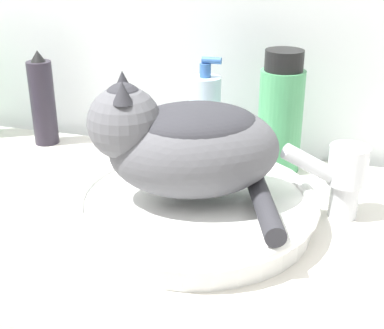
% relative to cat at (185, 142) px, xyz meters
% --- Properties ---
extents(sink_basin, '(0.37, 0.37, 0.05)m').
position_rel_cat_xyz_m(sink_basin, '(0.01, 0.01, -0.10)').
color(sink_basin, white).
rests_on(sink_basin, vanity_counter).
extents(cat, '(0.29, 0.25, 0.18)m').
position_rel_cat_xyz_m(cat, '(0.00, 0.00, 0.00)').
color(cat, '#56565B').
rests_on(cat, sink_basin).
extents(faucet, '(0.13, 0.08, 0.12)m').
position_rel_cat_xyz_m(faucet, '(0.22, 0.09, -0.06)').
color(faucet, silver).
rests_on(faucet, vanity_counter).
extents(hairspray_can_black, '(0.05, 0.05, 0.19)m').
position_rel_cat_xyz_m(hairspray_can_black, '(-0.37, 0.24, -0.04)').
color(hairspray_can_black, '#28232D').
rests_on(hairspray_can_black, vanity_counter).
extents(mouthwash_bottle, '(0.08, 0.08, 0.22)m').
position_rel_cat_xyz_m(mouthwash_bottle, '(0.10, 0.24, -0.03)').
color(mouthwash_bottle, '#4CA366').
rests_on(mouthwash_bottle, vanity_counter).
extents(soap_pump_bottle, '(0.06, 0.06, 0.20)m').
position_rel_cat_xyz_m(soap_pump_bottle, '(-0.03, 0.24, -0.05)').
color(soap_pump_bottle, silver).
rests_on(soap_pump_bottle, vanity_counter).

